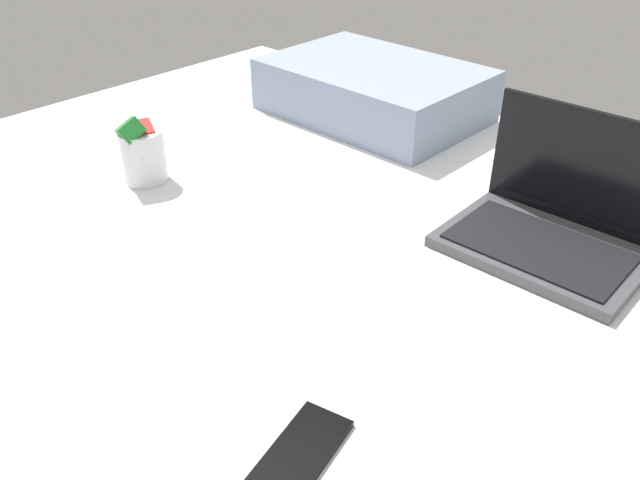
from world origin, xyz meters
TOP-DOWN VIEW (x-y plane):
  - bed_mattress at (0.00, 0.00)cm, footprint 180.00×140.00cm
  - laptop at (38.97, 21.51)cm, footprint 33.65×23.95cm
  - snack_cup at (-34.25, -12.78)cm, footprint 9.35×10.65cm
  - cell_phone at (39.28, -40.80)cm, footprint 9.88×15.20cm
  - pillow at (-23.45, 48.00)cm, footprint 52.00×36.00cm

SIDE VIEW (x-z plane):
  - bed_mattress at x=0.00cm, z-range 0.00..18.00cm
  - cell_phone at x=39.28cm, z-range 18.00..18.80cm
  - laptop at x=38.97cm, z-range 10.91..33.91cm
  - snack_cup at x=-34.25cm, z-range 16.56..31.72cm
  - pillow at x=-23.45cm, z-range 18.00..31.00cm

